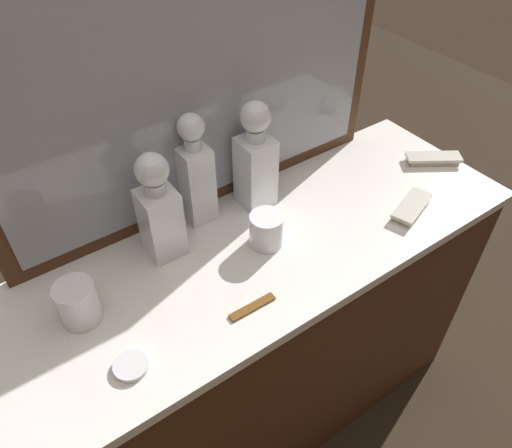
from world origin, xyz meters
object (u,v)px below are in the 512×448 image
Objects in this scene: crystal_decanter_far_left at (160,216)px; crystal_decanter_far_right at (196,179)px; crystal_tumbler_far_right at (266,230)px; silver_brush_far_right at (411,207)px; tortoiseshell_comb at (252,307)px; crystal_tumbler_left at (78,304)px; porcelain_dish at (131,366)px; crystal_decanter_front at (256,165)px; silver_brush_right at (433,159)px.

crystal_decanter_far_right is at bearing 24.69° from crystal_decanter_far_left.
crystal_tumbler_far_right is 0.56× the size of silver_brush_far_right.
crystal_decanter_far_right reaches higher than tortoiseshell_comb.
crystal_tumbler_left is 1.40× the size of porcelain_dish.
silver_brush_far_right is at bearing -18.34° from crystal_tumbler_far_right.
crystal_decanter_front is at bearing 139.13° from silver_brush_far_right.
porcelain_dish is at bearing -79.05° from crystal_tumbler_left.
crystal_decanter_front is 0.29m from crystal_decanter_far_left.
porcelain_dish is (-0.81, -0.00, -0.01)m from silver_brush_far_right.
crystal_decanter_front reaches higher than crystal_tumbler_left.
crystal_decanter_front reaches higher than porcelain_dish.
crystal_decanter_far_right is 2.69× the size of tortoiseshell_comb.
silver_brush_far_right is (0.39, -0.13, -0.03)m from crystal_tumbler_far_right.
crystal_tumbler_left is at bearing -168.76° from crystal_decanter_front.
tortoiseshell_comb is at bearing -74.83° from crystal_decanter_far_left.
porcelain_dish reaches higher than tortoiseshell_comb.
silver_brush_far_right is 0.25m from silver_brush_right.
crystal_decanter_far_left reaches higher than silver_brush_right.
crystal_decanter_front is 0.38m from tortoiseshell_comb.
crystal_decanter_far_right reaches higher than porcelain_dish.
silver_brush_right is 2.31× the size of porcelain_dish.
porcelain_dish is 0.28m from tortoiseshell_comb.
crystal_decanter_front is at bearing -12.47° from crystal_decanter_far_right.
tortoiseshell_comb is at bearing -169.85° from silver_brush_right.
porcelain_dish is (-1.03, -0.12, -0.01)m from silver_brush_right.
crystal_tumbler_left is at bearing -161.82° from crystal_decanter_far_left.
crystal_decanter_front is at bearing 5.20° from crystal_decanter_far_left.
crystal_tumbler_far_right reaches higher than porcelain_dish.
crystal_tumbler_far_right is 0.21m from tortoiseshell_comb.
crystal_tumbler_left is at bearing 174.98° from crystal_tumbler_far_right.
crystal_decanter_front is 3.43× the size of crystal_tumbler_far_right.
crystal_decanter_far_right is 1.94× the size of silver_brush_far_right.
crystal_tumbler_far_right is at bearing -64.70° from crystal_decanter_far_right.
crystal_decanter_far_left is 3.22× the size of crystal_tumbler_far_right.
crystal_tumbler_left is at bearing 100.95° from porcelain_dish.
crystal_decanter_far_left is at bearing 170.90° from silver_brush_right.
crystal_tumbler_far_right is at bearing -28.72° from crystal_decanter_far_left.
silver_brush_far_right is (0.60, -0.25, -0.10)m from crystal_decanter_far_left.
crystal_tumbler_left is (-0.53, -0.10, -0.08)m from crystal_decanter_front.
silver_brush_far_right is (0.47, -0.31, -0.11)m from crystal_decanter_far_right.
crystal_decanter_front is at bearing 11.24° from crystal_tumbler_left.
crystal_decanter_front is 0.18m from crystal_tumbler_far_right.
crystal_decanter_front reaches higher than crystal_tumbler_far_right.
silver_brush_far_right reaches higher than porcelain_dish.
crystal_decanter_front reaches higher than silver_brush_far_right.
crystal_decanter_far_right reaches higher than silver_brush_right.
silver_brush_far_right is at bearing -152.96° from silver_brush_right.
crystal_decanter_front reaches higher than tortoiseshell_comb.
crystal_decanter_far_right is 0.73m from silver_brush_right.
crystal_decanter_far_right reaches higher than crystal_tumbler_far_right.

